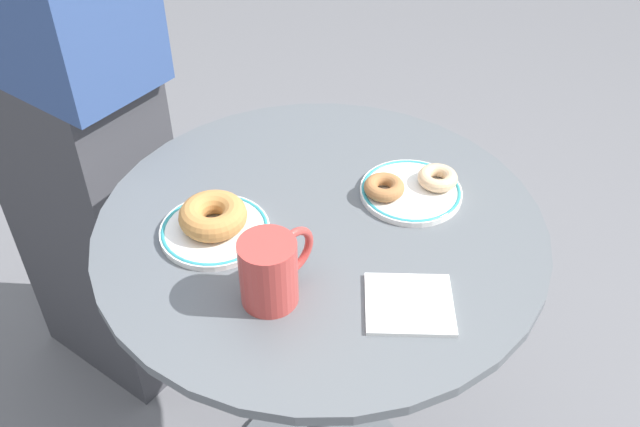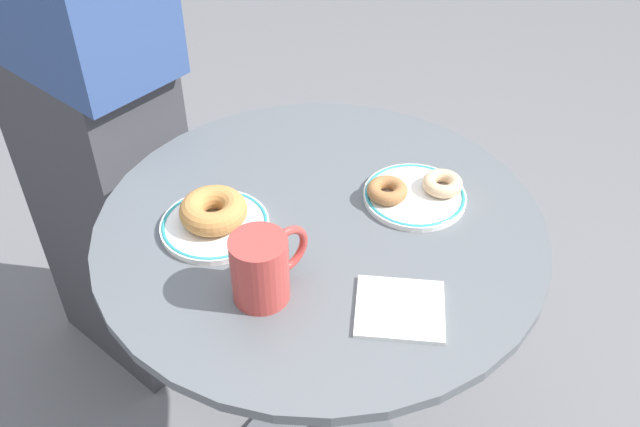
% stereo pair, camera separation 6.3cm
% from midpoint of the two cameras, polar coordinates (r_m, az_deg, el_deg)
% --- Properties ---
extents(cafe_table, '(0.71, 0.71, 0.75)m').
position_cam_midpoint_polar(cafe_table, '(1.29, 1.46, -9.21)').
color(cafe_table, '#565B60').
rests_on(cafe_table, ground).
extents(plate_left, '(0.17, 0.17, 0.01)m').
position_cam_midpoint_polar(plate_left, '(1.10, -6.92, -0.97)').
color(plate_left, white).
rests_on(plate_left, cafe_table).
extents(plate_right, '(0.17, 0.17, 0.01)m').
position_cam_midpoint_polar(plate_right, '(1.16, 9.25, 1.39)').
color(plate_right, white).
rests_on(plate_right, cafe_table).
extents(donut_old_fashioned, '(0.15, 0.15, 0.04)m').
position_cam_midpoint_polar(donut_old_fashioned, '(1.09, -7.03, 0.21)').
color(donut_old_fashioned, '#BC7F42').
rests_on(donut_old_fashioned, plate_left).
extents(donut_glazed, '(0.09, 0.09, 0.02)m').
position_cam_midpoint_polar(donut_glazed, '(1.17, 11.45, 2.38)').
color(donut_glazed, '#E0B789').
rests_on(donut_glazed, plate_right).
extents(donut_cinnamon, '(0.08, 0.08, 0.02)m').
position_cam_midpoint_polar(donut_cinnamon, '(1.14, 7.07, 1.85)').
color(donut_cinnamon, '#A36B3D').
rests_on(donut_cinnamon, plate_right).
extents(paper_napkin, '(0.15, 0.15, 0.01)m').
position_cam_midpoint_polar(paper_napkin, '(0.98, 8.37, -7.71)').
color(paper_napkin, white).
rests_on(paper_napkin, cafe_table).
extents(coffee_mug, '(0.12, 0.09, 0.10)m').
position_cam_midpoint_polar(coffee_mug, '(0.96, -2.82, -4.44)').
color(coffee_mug, '#B73D38').
rests_on(coffee_mug, cafe_table).
extents(person_figure, '(0.44, 0.48, 1.61)m').
position_cam_midpoint_polar(person_figure, '(1.50, -17.90, 10.59)').
color(person_figure, '#3D3D42').
rests_on(person_figure, ground).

